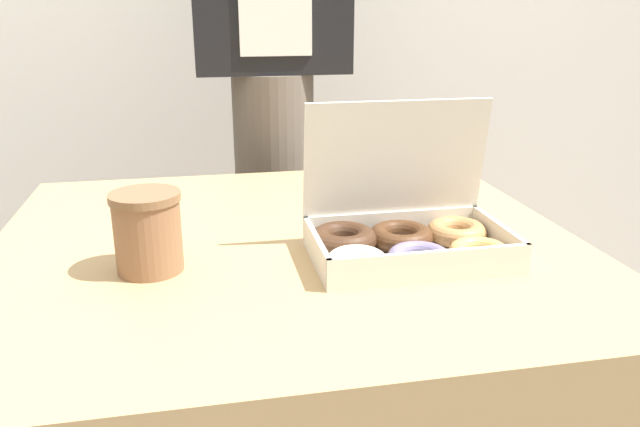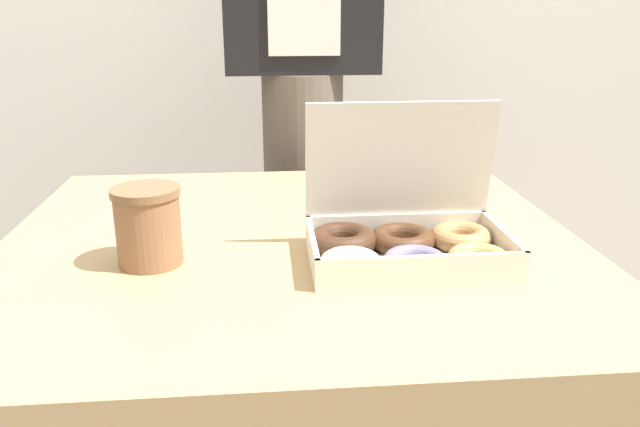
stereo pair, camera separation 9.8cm
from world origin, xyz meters
The scene contains 4 objects.
table centered at (0.00, 0.00, 0.38)m, with size 0.98×0.90×0.76m.
donut_box centered at (0.17, -0.11, 0.80)m, with size 0.33×0.22×0.24m.
coffee_cup centered at (-0.22, -0.09, 0.82)m, with size 0.10×0.10×0.12m.
person_customer centered at (0.07, 0.69, 1.02)m, with size 0.40×0.23×1.83m.
Camera 1 is at (-0.14, -0.99, 1.14)m, focal length 35.00 mm.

